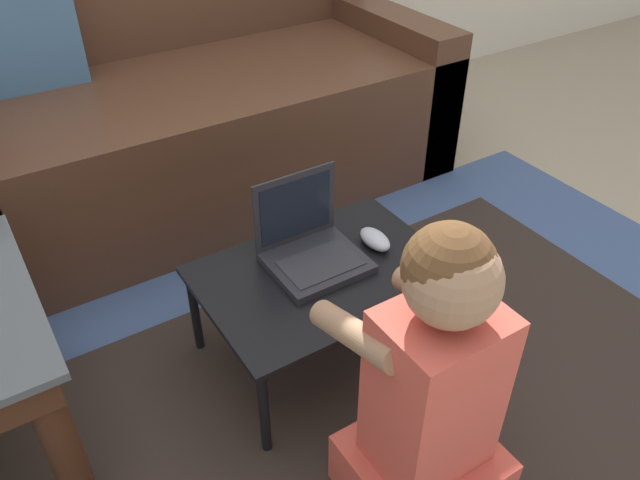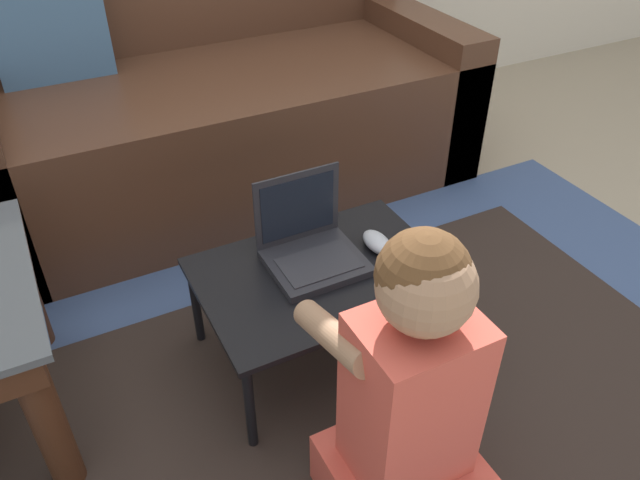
{
  "view_description": "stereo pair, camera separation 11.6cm",
  "coord_description": "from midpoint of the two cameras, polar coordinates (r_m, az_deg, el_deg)",
  "views": [
    {
      "loc": [
        -0.7,
        -1.0,
        1.28
      ],
      "look_at": [
        -0.02,
        0.07,
        0.35
      ],
      "focal_mm": 35.0,
      "sensor_mm": 36.0,
      "label": 1
    },
    {
      "loc": [
        -0.6,
        -1.06,
        1.28
      ],
      "look_at": [
        -0.02,
        0.07,
        0.35
      ],
      "focal_mm": 35.0,
      "sensor_mm": 36.0,
      "label": 2
    }
  ],
  "objects": [
    {
      "name": "area_rug",
      "position": [
        1.63,
        6.26,
        -15.43
      ],
      "size": [
        2.57,
        1.59,
        0.01
      ],
      "color": "#3D517A",
      "rests_on": "ground_plane"
    },
    {
      "name": "person_seated",
      "position": [
        1.24,
        10.88,
        -14.39
      ],
      "size": [
        0.3,
        0.38,
        0.72
      ],
      "color": "#CC4C3D",
      "rests_on": "ground_plane"
    },
    {
      "name": "ground_plane",
      "position": [
        1.76,
        3.54,
        -10.15
      ],
      "size": [
        16.0,
        16.0,
        0.0
      ],
      "primitive_type": "plane",
      "color": "gray"
    },
    {
      "name": "laptop",
      "position": [
        1.58,
        1.3,
        -0.86
      ],
      "size": [
        0.23,
        0.21,
        0.22
      ],
      "color": "#232328",
      "rests_on": "laptop_desk"
    },
    {
      "name": "couch",
      "position": [
        2.38,
        -8.01,
        11.67
      ],
      "size": [
        1.78,
        0.84,
        0.83
      ],
      "color": "#4C2D1E",
      "rests_on": "ground_plane"
    },
    {
      "name": "computer_mouse",
      "position": [
        1.64,
        7.27,
        -0.26
      ],
      "size": [
        0.06,
        0.11,
        0.04
      ],
      "color": "#B2B7C1",
      "rests_on": "laptop_desk"
    },
    {
      "name": "laptop_desk",
      "position": [
        1.58,
        2.29,
        -3.72
      ],
      "size": [
        0.62,
        0.44,
        0.29
      ],
      "color": "black",
      "rests_on": "ground_plane"
    }
  ]
}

